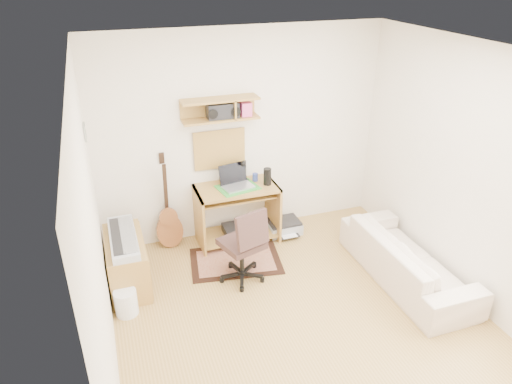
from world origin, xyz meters
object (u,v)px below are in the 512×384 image
object	(u,v)px
printer	(284,226)
sofa	(408,252)
task_chair	(242,243)
desk	(237,214)
cabinet	(127,262)

from	to	relation	value
printer	sofa	size ratio (longest dim) A/B	0.24
task_chair	sofa	distance (m)	1.84
desk	task_chair	world-z (taller)	task_chair
cabinet	printer	xyz separation A→B (m)	(2.04, 0.45, -0.19)
task_chair	cabinet	xyz separation A→B (m)	(-1.22, 0.33, -0.19)
desk	sofa	xyz separation A→B (m)	(1.55, -1.40, -0.02)
task_chair	desk	bearing A→B (deg)	58.99
desk	task_chair	distance (m)	0.83
cabinet	printer	world-z (taller)	cabinet
desk	task_chair	size ratio (longest dim) A/B	1.07
cabinet	sofa	world-z (taller)	sofa
sofa	printer	bearing A→B (deg)	33.55
task_chair	sofa	size ratio (longest dim) A/B	0.52
desk	cabinet	bearing A→B (deg)	-161.52
task_chair	sofa	xyz separation A→B (m)	(1.74, -0.60, -0.11)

